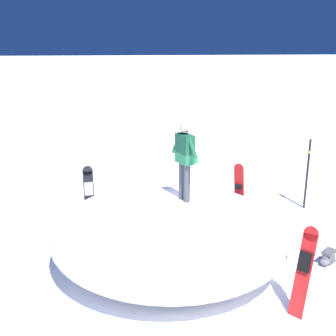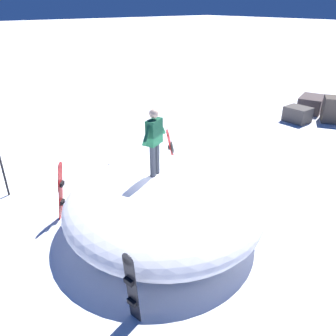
{
  "view_description": "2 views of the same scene",
  "coord_description": "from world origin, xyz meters",
  "px_view_note": "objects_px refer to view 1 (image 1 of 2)",
  "views": [
    {
      "loc": [
        7.96,
        -0.93,
        4.77
      ],
      "look_at": [
        -0.92,
        -0.0,
        2.04
      ],
      "focal_mm": 45.4,
      "sensor_mm": 36.0,
      "label": 1
    },
    {
      "loc": [
        -4.72,
        -5.56,
        5.3
      ],
      "look_at": [
        -0.39,
        -0.16,
        1.8
      ],
      "focal_mm": 34.97,
      "sensor_mm": 36.0,
      "label": 2
    }
  ],
  "objects_px": {
    "snowboard_secondary_upright": "(89,195)",
    "snowboard_tertiary_upright": "(239,193)",
    "snowboarder_standing": "(185,156)",
    "backpack_near": "(328,257)",
    "snowboard_primary_upright": "(304,270)",
    "trail_marker_pole": "(307,173)"
  },
  "relations": [
    {
      "from": "snowboard_secondary_upright",
      "to": "snowboard_tertiary_upright",
      "type": "distance_m",
      "value": 3.94
    },
    {
      "from": "snowboarder_standing",
      "to": "backpack_near",
      "type": "xyz_separation_m",
      "value": [
        0.49,
        3.14,
        -2.26
      ]
    },
    {
      "from": "snowboard_primary_upright",
      "to": "trail_marker_pole",
      "type": "bearing_deg",
      "value": 156.19
    },
    {
      "from": "snowboard_secondary_upright",
      "to": "trail_marker_pole",
      "type": "height_order",
      "value": "trail_marker_pole"
    },
    {
      "from": "snowboard_tertiary_upright",
      "to": "snowboard_primary_upright",
      "type": "bearing_deg",
      "value": 1.86
    },
    {
      "from": "snowboarder_standing",
      "to": "snowboard_secondary_upright",
      "type": "relative_size",
      "value": 1.04
    },
    {
      "from": "snowboarder_standing",
      "to": "backpack_near",
      "type": "distance_m",
      "value": 3.9
    },
    {
      "from": "snowboarder_standing",
      "to": "trail_marker_pole",
      "type": "relative_size",
      "value": 0.82
    },
    {
      "from": "snowboard_primary_upright",
      "to": "backpack_near",
      "type": "height_order",
      "value": "snowboard_primary_upright"
    },
    {
      "from": "snowboard_secondary_upright",
      "to": "snowboard_tertiary_upright",
      "type": "relative_size",
      "value": 0.95
    },
    {
      "from": "snowboard_tertiary_upright",
      "to": "backpack_near",
      "type": "relative_size",
      "value": 2.92
    },
    {
      "from": "snowboard_secondary_upright",
      "to": "trail_marker_pole",
      "type": "xyz_separation_m",
      "value": [
        -0.54,
        6.16,
        0.24
      ]
    },
    {
      "from": "snowboard_primary_upright",
      "to": "snowboarder_standing",
      "type": "bearing_deg",
      "value": -138.06
    },
    {
      "from": "snowboard_tertiary_upright",
      "to": "trail_marker_pole",
      "type": "bearing_deg",
      "value": 111.51
    },
    {
      "from": "snowboard_secondary_upright",
      "to": "snowboard_tertiary_upright",
      "type": "height_order",
      "value": "snowboard_tertiary_upright"
    },
    {
      "from": "snowboarder_standing",
      "to": "trail_marker_pole",
      "type": "distance_m",
      "value": 4.99
    },
    {
      "from": "snowboard_secondary_upright",
      "to": "backpack_near",
      "type": "relative_size",
      "value": 2.79
    },
    {
      "from": "snowboarder_standing",
      "to": "trail_marker_pole",
      "type": "bearing_deg",
      "value": 124.45
    },
    {
      "from": "snowboard_secondary_upright",
      "to": "backpack_near",
      "type": "bearing_deg",
      "value": 63.47
    },
    {
      "from": "snowboarder_standing",
      "to": "snowboard_tertiary_upright",
      "type": "xyz_separation_m",
      "value": [
        -1.83,
        1.72,
        -1.55
      ]
    },
    {
      "from": "snowboarder_standing",
      "to": "snowboard_primary_upright",
      "type": "relative_size",
      "value": 1.03
    },
    {
      "from": "snowboarder_standing",
      "to": "trail_marker_pole",
      "type": "xyz_separation_m",
      "value": [
        -2.71,
        3.96,
        -1.35
      ]
    }
  ]
}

